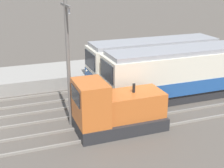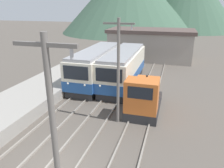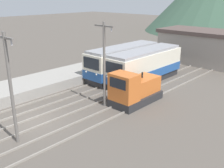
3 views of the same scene
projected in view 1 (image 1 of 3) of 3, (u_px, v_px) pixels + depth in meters
name	position (u px, v px, depth m)	size (l,w,h in m)	color
commuter_train_left	(154.00, 65.00, 23.85)	(2.84, 10.28, 3.61)	#28282B
commuter_train_center	(176.00, 75.00, 21.48)	(2.84, 10.31, 3.55)	#28282B
shunting_locomotive	(116.00, 110.00, 17.13)	(2.40, 4.99, 3.00)	#28282B
catenary_mast_mid	(68.00, 60.00, 16.84)	(2.00, 0.20, 7.11)	slate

